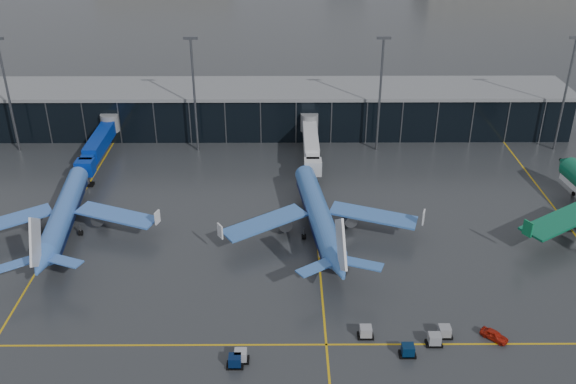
{
  "coord_description": "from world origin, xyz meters",
  "views": [
    {
      "loc": [
        4.49,
        -81.96,
        58.25
      ],
      "look_at": [
        5.0,
        18.0,
        6.0
      ],
      "focal_mm": 40.0,
      "sensor_mm": 36.0,
      "label": 1
    }
  ],
  "objects_px": {
    "airliner_klm_near": "(318,201)",
    "baggage_carts": "(356,345)",
    "mobile_airstair": "(328,250)",
    "airliner_arkefly": "(62,200)",
    "service_van_red": "(494,335)"
  },
  "relations": [
    {
      "from": "airliner_arkefly",
      "to": "mobile_airstair",
      "type": "bearing_deg",
      "value": -15.75
    },
    {
      "from": "mobile_airstair",
      "to": "airliner_arkefly",
      "type": "bearing_deg",
      "value": -168.15
    },
    {
      "from": "airliner_arkefly",
      "to": "service_van_red",
      "type": "distance_m",
      "value": 73.01
    },
    {
      "from": "airliner_arkefly",
      "to": "mobile_airstair",
      "type": "height_order",
      "value": "airliner_arkefly"
    },
    {
      "from": "airliner_arkefly",
      "to": "airliner_klm_near",
      "type": "bearing_deg",
      "value": -7.07
    },
    {
      "from": "airliner_klm_near",
      "to": "mobile_airstair",
      "type": "bearing_deg",
      "value": -86.25
    },
    {
      "from": "airliner_arkefly",
      "to": "baggage_carts",
      "type": "xyz_separation_m",
      "value": [
        47.76,
        -31.15,
        -5.23
      ]
    },
    {
      "from": "baggage_carts",
      "to": "service_van_red",
      "type": "distance_m",
      "value": 19.13
    },
    {
      "from": "mobile_airstair",
      "to": "service_van_red",
      "type": "xyz_separation_m",
      "value": [
        21.35,
        -21.33,
        -0.12
      ]
    },
    {
      "from": "service_van_red",
      "to": "airliner_klm_near",
      "type": "bearing_deg",
      "value": 83.08
    },
    {
      "from": "baggage_carts",
      "to": "mobile_airstair",
      "type": "xyz_separation_m",
      "value": [
        -2.33,
        23.43,
        0.01
      ]
    },
    {
      "from": "airliner_arkefly",
      "to": "baggage_carts",
      "type": "relative_size",
      "value": 1.28
    },
    {
      "from": "airliner_klm_near",
      "to": "mobile_airstair",
      "type": "height_order",
      "value": "airliner_klm_near"
    },
    {
      "from": "airliner_klm_near",
      "to": "baggage_carts",
      "type": "xyz_separation_m",
      "value": [
        3.7,
        -30.41,
        -5.49
      ]
    },
    {
      "from": "baggage_carts",
      "to": "mobile_airstair",
      "type": "relative_size",
      "value": 8.04
    }
  ]
}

